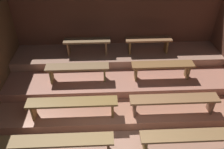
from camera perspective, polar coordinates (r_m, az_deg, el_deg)
ground at (r=6.16m, az=2.23°, el=-7.42°), size 6.96×4.81×0.08m
wall_back at (r=7.15m, az=1.15°, el=11.33°), size 6.96×0.06×2.39m
platform_lower at (r=6.45m, az=1.90°, el=-3.17°), size 6.16×2.96×0.24m
platform_middle at (r=6.63m, az=1.67°, el=0.77°), size 6.16×2.12×0.24m
platform_upper at (r=6.92m, az=1.40°, el=4.86°), size 6.16×1.11×0.24m
bench_floor_left at (r=4.94m, az=-14.23°, el=-16.26°), size 2.41×0.32×0.46m
bench_floor_right at (r=5.20m, az=20.75°, el=-14.48°), size 2.41×0.32×0.46m
bench_lower_left at (r=5.28m, az=-10.00°, el=-7.33°), size 2.08×0.32×0.46m
bench_lower_right at (r=5.47m, az=15.41°, el=-6.37°), size 2.08×0.32×0.46m
bench_middle_left at (r=5.94m, az=-8.73°, el=1.42°), size 1.64×0.32×0.46m
bench_middle_right at (r=6.11m, az=12.64°, el=1.97°), size 1.64×0.32×0.46m
bench_upper_left at (r=6.63m, az=-6.32°, el=7.95°), size 1.34×0.32×0.46m
bench_upper_right at (r=6.75m, az=9.19°, el=8.24°), size 1.34×0.32×0.46m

